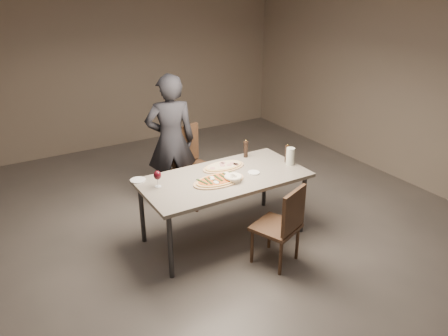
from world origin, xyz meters
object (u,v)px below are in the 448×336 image
bread_basket (233,178)px  ham_pizza (224,166)px  chair_far (191,161)px  carafe (290,156)px  chair_near (283,222)px  zucchini_pizza (219,180)px  diner (171,141)px  pepper_mill_left (246,149)px  dining_table (224,181)px

bread_basket → ham_pizza: bearing=74.7°
bread_basket → chair_far: bearing=85.8°
carafe → chair_near: carafe is taller
zucchini_pizza → diner: diner is taller
pepper_mill_left → carafe: pepper_mill_left is taller
dining_table → ham_pizza: (0.12, 0.20, 0.07)m
pepper_mill_left → chair_near: bearing=-103.7°
bread_basket → carafe: size_ratio=0.94×
ham_pizza → pepper_mill_left: pepper_mill_left is taller
ham_pizza → chair_far: chair_far is taller
zucchini_pizza → chair_far: chair_far is taller
ham_pizza → bread_basket: 0.37m
chair_near → pepper_mill_left: bearing=54.5°
ham_pizza → chair_near: 0.99m
pepper_mill_left → chair_near: 1.17m
zucchini_pizza → pepper_mill_left: 0.75m
chair_near → diner: diner is taller
zucchini_pizza → chair_far: size_ratio=0.59×
bread_basket → diner: size_ratio=0.11×
zucchini_pizza → ham_pizza: bearing=72.8°
pepper_mill_left → carafe: size_ratio=1.08×
bread_basket → diner: diner is taller
pepper_mill_left → zucchini_pizza: bearing=-145.7°
ham_pizza → carafe: carafe is taller
dining_table → zucchini_pizza: size_ratio=3.10×
ham_pizza → carafe: bearing=-8.4°
bread_basket → zucchini_pizza: bearing=151.3°
ham_pizza → bread_basket: bearing=-89.8°
zucchini_pizza → pepper_mill_left: pepper_mill_left is taller
zucchini_pizza → ham_pizza: 0.36m
dining_table → chair_near: (0.24, -0.74, -0.20)m
carafe → dining_table: bearing=172.6°
ham_pizza → chair_near: size_ratio=0.58×
dining_table → ham_pizza: 0.25m
dining_table → pepper_mill_left: size_ratio=8.33×
dining_table → chair_far: chair_far is taller
ham_pizza → zucchini_pizza: bearing=-113.4°
zucchini_pizza → bread_basket: 0.15m
dining_table → pepper_mill_left: bearing=34.1°
carafe → diner: size_ratio=0.12×
dining_table → carafe: 0.84m
ham_pizza → chair_far: bearing=106.5°
chair_near → chair_far: size_ratio=0.88×
zucchini_pizza → pepper_mill_left: (0.62, 0.42, 0.09)m
ham_pizza → chair_near: bearing=-67.0°
zucchini_pizza → carafe: size_ratio=2.91×
bread_basket → diner: bearing=97.2°
dining_table → chair_far: (0.10, 0.99, -0.14)m
carafe → diner: 1.51m
bread_basket → chair_far: chair_far is taller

